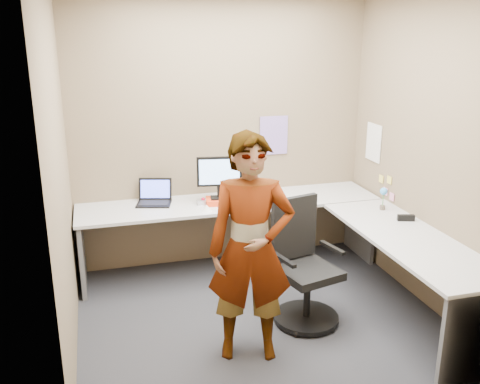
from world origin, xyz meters
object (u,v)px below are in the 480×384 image
object	(u,v)px
office_chair	(303,273)
person	(251,249)
monitor	(219,174)
desk	(293,231)

from	to	relation	value
office_chair	person	distance (m)	0.79
person	office_chair	bearing A→B (deg)	45.77
monitor	desk	bearing A→B (deg)	-36.86
monitor	person	world-z (taller)	person
desk	office_chair	distance (m)	0.55
desk	monitor	size ratio (longest dim) A/B	6.90
desk	office_chair	bearing A→B (deg)	-100.82
monitor	person	distance (m)	1.44
office_chair	desk	bearing A→B (deg)	64.95
desk	person	xyz separation A→B (m)	(-0.66, -0.87, 0.26)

